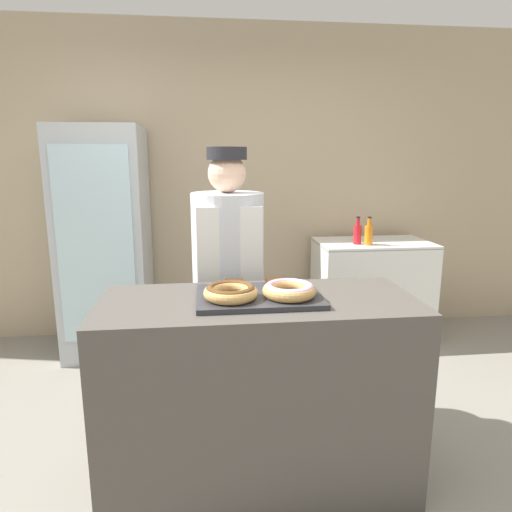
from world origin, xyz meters
The scene contains 13 objects.
ground_plane centered at (0.00, 0.00, 0.00)m, with size 14.00×14.00×0.00m, color gray.
wall_back centered at (0.00, 2.13, 1.35)m, with size 8.00×0.06×2.70m.
display_counter centered at (0.00, 0.00, 0.47)m, with size 1.45×0.62×0.95m.
serving_tray centered at (0.00, 0.00, 0.96)m, with size 0.56×0.40×0.02m.
donut_chocolate_glaze centered at (-0.13, -0.06, 1.01)m, with size 0.24×0.24×0.06m.
donut_light_glaze centered at (0.13, -0.06, 1.01)m, with size 0.24×0.24×0.06m.
brownie_back_left centered at (-0.10, 0.13, 0.99)m, with size 0.09×0.09×0.03m.
brownie_back_right centered at (0.10, 0.13, 0.99)m, with size 0.09×0.09×0.03m.
baker_person centered at (-0.10, 0.60, 0.85)m, with size 0.41×0.41×1.64m.
beverage_fridge centered at (-1.03, 1.73, 0.91)m, with size 0.66×0.68×1.82m.
chest_freezer centered at (1.22, 1.74, 0.44)m, with size 0.96×0.59×0.87m.
bottle_red centered at (1.04, 1.65, 0.96)m, with size 0.07×0.07×0.23m.
bottle_orange centered at (1.11, 1.60, 0.96)m, with size 0.07×0.07×0.24m.
Camera 1 is at (-0.25, -1.98, 1.59)m, focal length 32.00 mm.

